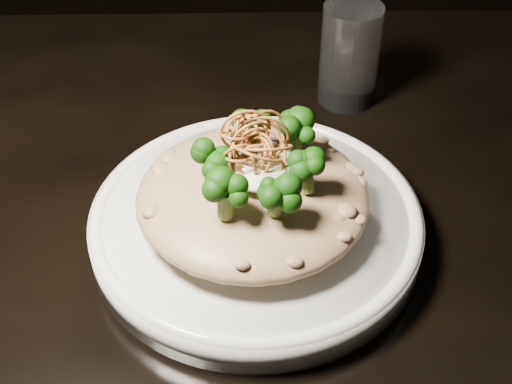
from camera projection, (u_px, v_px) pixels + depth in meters
table at (283, 273)px, 0.72m from camera, size 1.10×0.80×0.75m
plate at (256, 225)px, 0.64m from camera, size 0.29×0.29×0.03m
risotto at (252, 196)px, 0.61m from camera, size 0.20×0.20×0.04m
broccoli at (260, 153)px, 0.58m from camera, size 0.15×0.15×0.05m
cheese at (261, 166)px, 0.59m from camera, size 0.07×0.07×0.02m
shallots at (251, 138)px, 0.58m from camera, size 0.05×0.05×0.03m
drinking_glass at (350, 55)px, 0.78m from camera, size 0.07×0.07×0.11m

